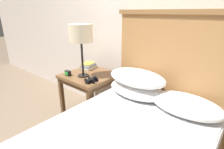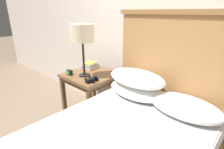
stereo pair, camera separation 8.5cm
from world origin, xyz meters
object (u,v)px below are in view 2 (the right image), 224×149
(nightstand, at_px, (91,80))
(alarm_clock, at_px, (69,72))
(table_lamp, at_px, (82,34))
(book_stacked_on_top, at_px, (90,64))
(book_on_nightstand, at_px, (91,67))
(binoculars_pair, at_px, (92,79))

(nightstand, bearing_deg, alarm_clock, -129.34)
(table_lamp, bearing_deg, book_stacked_on_top, 125.57)
(nightstand, relative_size, book_stacked_on_top, 3.13)
(book_stacked_on_top, relative_size, alarm_clock, 2.68)
(alarm_clock, bearing_deg, book_stacked_on_top, 91.98)
(book_on_nightstand, bearing_deg, nightstand, -39.99)
(book_on_nightstand, bearing_deg, alarm_clock, -88.15)
(nightstand, height_order, book_stacked_on_top, book_stacked_on_top)
(book_stacked_on_top, bearing_deg, binoculars_pair, -38.87)
(nightstand, height_order, table_lamp, table_lamp)
(book_on_nightstand, height_order, book_stacked_on_top, book_stacked_on_top)
(book_on_nightstand, distance_m, book_stacked_on_top, 0.04)
(book_on_nightstand, relative_size, alarm_clock, 2.95)
(binoculars_pair, relative_size, alarm_clock, 2.34)
(table_lamp, height_order, book_stacked_on_top, table_lamp)
(nightstand, distance_m, alarm_clock, 0.28)
(nightstand, relative_size, binoculars_pair, 3.58)
(table_lamp, xyz_separation_m, book_on_nightstand, (-0.17, 0.24, -0.46))
(binoculars_pair, bearing_deg, table_lamp, 162.38)
(alarm_clock, bearing_deg, book_on_nightstand, 91.85)
(book_stacked_on_top, bearing_deg, table_lamp, -54.43)
(book_stacked_on_top, height_order, binoculars_pair, book_stacked_on_top)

